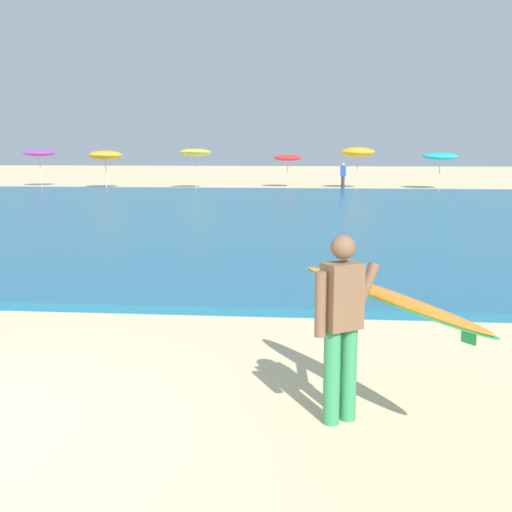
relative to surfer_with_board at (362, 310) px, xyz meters
name	(u,v)px	position (x,y,z in m)	size (l,w,h in m)	color
sea	(231,214)	(-3.53, 17.44, -0.96)	(120.00, 28.00, 0.14)	#1E6084
surfer_with_board	(362,310)	(0.00, 0.00, 0.00)	(1.72, 2.33, 1.73)	#338E56
beach_umbrella_0	(39,153)	(-18.01, 34.12, 1.06)	(1.98, 1.98, 2.29)	beige
beach_umbrella_1	(105,155)	(-13.22, 32.67, 0.95)	(2.06, 2.07, 2.28)	beige
beach_umbrella_2	(195,153)	(-7.70, 32.88, 1.12)	(1.90, 1.93, 2.43)	beige
beach_umbrella_3	(288,158)	(-2.20, 34.62, 0.79)	(1.79, 1.81, 2.05)	beige
beach_umbrella_4	(358,152)	(2.06, 33.90, 1.14)	(2.07, 2.07, 2.48)	beige
beach_umbrella_5	(440,156)	(6.92, 33.64, 0.91)	(2.11, 2.14, 2.21)	beige
beachgoer_near_row_left	(343,176)	(1.12, 31.71, -0.18)	(0.32, 0.20, 1.58)	#383842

